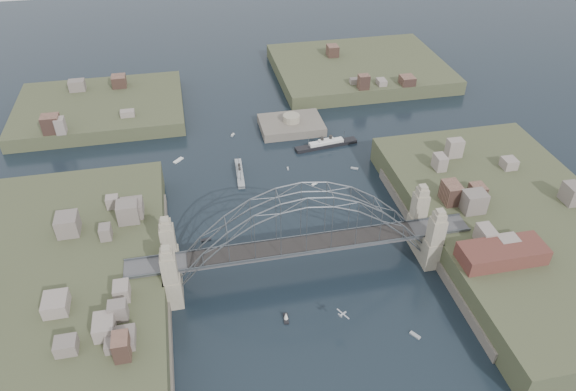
# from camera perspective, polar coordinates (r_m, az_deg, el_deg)

# --- Properties ---
(ground) EXTENTS (500.00, 500.00, 0.00)m
(ground) POSITION_cam_1_polar(r_m,az_deg,el_deg) (134.52, 1.57, -7.92)
(ground) COLOR black
(ground) RESTS_ON ground
(bridge) EXTENTS (84.00, 13.80, 24.60)m
(bridge) POSITION_cam_1_polar(r_m,az_deg,el_deg) (126.18, 1.67, -3.93)
(bridge) COLOR #48484A
(bridge) RESTS_ON ground
(shore_west) EXTENTS (50.50, 90.00, 12.00)m
(shore_west) POSITION_cam_1_polar(r_m,az_deg,el_deg) (135.54, -23.16, -10.16)
(shore_west) COLOR #3C4128
(shore_west) RESTS_ON ground
(shore_east) EXTENTS (50.50, 90.00, 12.00)m
(shore_east) POSITION_cam_1_polar(r_m,az_deg,el_deg) (153.81, 22.92, -3.73)
(shore_east) COLOR #3C4128
(shore_east) RESTS_ON ground
(headland_nw) EXTENTS (60.00, 45.00, 9.00)m
(headland_nw) POSITION_cam_1_polar(r_m,az_deg,el_deg) (212.60, -19.29, 8.30)
(headland_nw) COLOR #3C4128
(headland_nw) RESTS_ON ground
(headland_ne) EXTENTS (70.00, 55.00, 9.50)m
(headland_ne) POSITION_cam_1_polar(r_m,az_deg,el_deg) (235.23, 7.58, 12.87)
(headland_ne) COLOR #3C4128
(headland_ne) RESTS_ON ground
(fort_island) EXTENTS (22.00, 16.00, 9.40)m
(fort_island) POSITION_cam_1_polar(r_m,az_deg,el_deg) (191.80, 0.35, 7.05)
(fort_island) COLOR #5C544A
(fort_island) RESTS_ON ground
(wharf_shed) EXTENTS (20.00, 8.00, 4.00)m
(wharf_shed) POSITION_cam_1_polar(r_m,az_deg,el_deg) (133.65, 21.89, -5.74)
(wharf_shed) COLOR #592D26
(wharf_shed) RESTS_ON shore_east
(finger_pier) EXTENTS (4.00, 22.00, 1.40)m
(finger_pier) POSITION_cam_1_polar(r_m,az_deg,el_deg) (129.83, 22.09, -13.18)
(finger_pier) COLOR #48484A
(finger_pier) RESTS_ON ground
(naval_cruiser_near) EXTENTS (2.90, 15.56, 4.64)m
(naval_cruiser_near) POSITION_cam_1_polar(r_m,az_deg,el_deg) (167.28, -5.18, 2.43)
(naval_cruiser_near) COLOR #949A9D
(naval_cruiser_near) RESTS_ON ground
(naval_cruiser_far) EXTENTS (4.12, 15.03, 5.02)m
(naval_cruiser_far) POSITION_cam_1_polar(r_m,az_deg,el_deg) (205.26, -11.68, 8.73)
(naval_cruiser_far) COLOR #949A9D
(naval_cruiser_far) RESTS_ON ground
(ocean_liner) EXTENTS (21.81, 5.77, 5.31)m
(ocean_liner) POSITION_cam_1_polar(r_m,az_deg,el_deg) (181.24, 4.09, 5.47)
(ocean_liner) COLOR black
(ocean_liner) RESTS_ON ground
(aeroplane) EXTENTS (2.15, 3.37, 0.53)m
(aeroplane) POSITION_cam_1_polar(r_m,az_deg,el_deg) (118.74, 5.82, -12.51)
(aeroplane) COLOR silver
(small_boat_a) EXTENTS (2.80, 1.36, 0.45)m
(small_boat_a) POSITION_cam_1_polar(r_m,az_deg,el_deg) (144.17, -8.74, -4.69)
(small_boat_a) COLOR white
(small_boat_a) RESTS_ON ground
(small_boat_b) EXTENTS (2.10, 1.63, 0.45)m
(small_boat_b) POSITION_cam_1_polar(r_m,az_deg,el_deg) (162.86, 2.84, 1.24)
(small_boat_b) COLOR white
(small_boat_b) RESTS_ON ground
(small_boat_c) EXTENTS (1.37, 3.24, 2.38)m
(small_boat_c) POSITION_cam_1_polar(r_m,az_deg,el_deg) (123.19, -0.22, -12.83)
(small_boat_c) COLOR white
(small_boat_c) RESTS_ON ground
(small_boat_d) EXTENTS (2.44, 1.79, 0.45)m
(small_boat_d) POSITION_cam_1_polar(r_m,az_deg,el_deg) (170.97, 7.10, 2.89)
(small_boat_d) COLOR white
(small_boat_d) RESTS_ON ground
(small_boat_e) EXTENTS (3.53, 3.56, 0.45)m
(small_boat_e) POSITION_cam_1_polar(r_m,az_deg,el_deg) (177.22, -11.63, 3.69)
(small_boat_e) COLOR white
(small_boat_e) RESTS_ON ground
(small_boat_f) EXTENTS (0.61, 1.52, 0.45)m
(small_boat_f) POSITION_cam_1_polar(r_m,az_deg,el_deg) (169.60, -0.02, 2.90)
(small_boat_f) COLOR white
(small_boat_f) RESTS_ON ground
(small_boat_g) EXTENTS (2.11, 2.57, 0.45)m
(small_boat_g) POSITION_cam_1_polar(r_m,az_deg,el_deg) (123.81, 13.40, -14.32)
(small_boat_g) COLOR white
(small_boat_g) RESTS_ON ground
(small_boat_h) EXTENTS (1.69, 2.01, 1.43)m
(small_boat_h) POSITION_cam_1_polar(r_m,az_deg,el_deg) (188.23, -5.91, 6.45)
(small_boat_h) COLOR white
(small_boat_h) RESTS_ON ground
(small_boat_i) EXTENTS (2.24, 1.18, 1.43)m
(small_boat_i) POSITION_cam_1_polar(r_m,az_deg,el_deg) (148.44, 10.32, -3.40)
(small_boat_i) COLOR white
(small_boat_i) RESTS_ON ground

